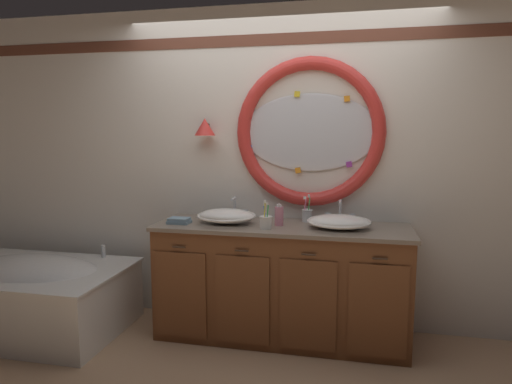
{
  "coord_description": "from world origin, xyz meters",
  "views": [
    {
      "loc": [
        0.61,
        -3.09,
        1.61
      ],
      "look_at": [
        -0.12,
        0.25,
        1.14
      ],
      "focal_mm": 31.74,
      "sensor_mm": 36.0,
      "label": 1
    }
  ],
  "objects": [
    {
      "name": "folded_hand_towel",
      "position": [
        -0.71,
        0.15,
        0.91
      ],
      "size": [
        0.17,
        0.12,
        0.04
      ],
      "color": "#7593A8",
      "rests_on": "vanity_counter"
    },
    {
      "name": "faucet_set_right",
      "position": [
        0.51,
        0.47,
        0.96
      ],
      "size": [
        0.24,
        0.14,
        0.18
      ],
      "color": "silver",
      "rests_on": "vanity_counter"
    },
    {
      "name": "sink_basin_left",
      "position": [
        -0.35,
        0.23,
        0.95
      ],
      "size": [
        0.46,
        0.46,
        0.11
      ],
      "color": "white",
      "rests_on": "vanity_counter"
    },
    {
      "name": "toothbrush_holder_right",
      "position": [
        0.25,
        0.43,
        0.95
      ],
      "size": [
        0.09,
        0.09,
        0.22
      ],
      "color": "silver",
      "rests_on": "vanity_counter"
    },
    {
      "name": "toothbrush_holder_left",
      "position": [
        -0.02,
        0.11,
        0.95
      ],
      "size": [
        0.1,
        0.1,
        0.21
      ],
      "color": "white",
      "rests_on": "vanity_counter"
    },
    {
      "name": "vanity_counter",
      "position": [
        0.08,
        0.25,
        0.45
      ],
      "size": [
        1.94,
        0.63,
        0.89
      ],
      "color": "brown",
      "rests_on": "ground_plane"
    },
    {
      "name": "faucet_set_left",
      "position": [
        -0.35,
        0.47,
        0.96
      ],
      "size": [
        0.23,
        0.12,
        0.18
      ],
      "color": "silver",
      "rests_on": "vanity_counter"
    },
    {
      "name": "sink_basin_right",
      "position": [
        0.51,
        0.23,
        0.94
      ],
      "size": [
        0.47,
        0.47,
        0.1
      ],
      "color": "white",
      "rests_on": "vanity_counter"
    },
    {
      "name": "bathtub",
      "position": [
        -1.91,
        -0.05,
        0.31
      ],
      "size": [
        1.5,
        0.98,
        0.62
      ],
      "color": "white",
      "rests_on": "ground_plane"
    },
    {
      "name": "ground_plane",
      "position": [
        0.0,
        0.0,
        0.0
      ],
      "size": [
        14.0,
        14.0,
        0.0
      ],
      "primitive_type": "plane",
      "color": "tan"
    },
    {
      "name": "soap_dispenser",
      "position": [
        0.06,
        0.24,
        0.97
      ],
      "size": [
        0.07,
        0.07,
        0.17
      ],
      "color": "pink",
      "rests_on": "vanity_counter"
    },
    {
      "name": "back_wall_assembly",
      "position": [
        0.03,
        0.58,
        1.34
      ],
      "size": [
        6.4,
        0.26,
        2.6
      ],
      "color": "silver",
      "rests_on": "ground_plane"
    }
  ]
}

